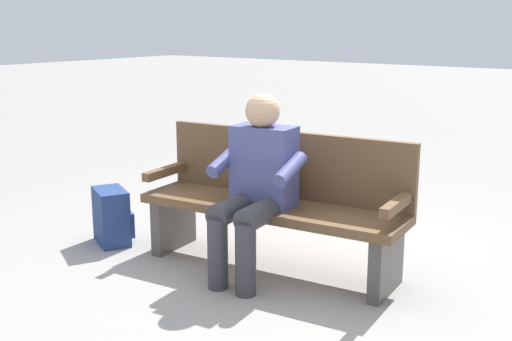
% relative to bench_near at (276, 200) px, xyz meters
% --- Properties ---
extents(ground_plane, '(40.00, 40.00, 0.00)m').
position_rel_bench_near_xyz_m(ground_plane, '(-0.01, 0.07, -0.46)').
color(ground_plane, gray).
extents(bench_near, '(1.84, 0.67, 0.90)m').
position_rel_bench_near_xyz_m(bench_near, '(0.00, 0.00, 0.00)').
color(bench_near, brown).
rests_on(bench_near, ground).
extents(person_seated, '(0.60, 0.60, 1.18)m').
position_rel_bench_near_xyz_m(person_seated, '(-0.00, 0.23, 0.17)').
color(person_seated, '#474C84').
rests_on(person_seated, ground).
extents(backpack, '(0.39, 0.35, 0.41)m').
position_rel_bench_near_xyz_m(backpack, '(1.23, 0.35, -0.26)').
color(backpack, navy).
rests_on(backpack, ground).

